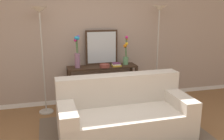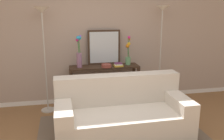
{
  "view_description": "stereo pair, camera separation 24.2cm",
  "coord_description": "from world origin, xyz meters",
  "px_view_note": "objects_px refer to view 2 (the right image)",
  "views": [
    {
      "loc": [
        -0.79,
        -2.54,
        1.9
      ],
      "look_at": [
        0.25,
        1.34,
        0.87
      ],
      "focal_mm": 39.55,
      "sensor_mm": 36.0,
      "label": 1
    },
    {
      "loc": [
        -0.56,
        -2.59,
        1.9
      ],
      "look_at": [
        0.25,
        1.34,
        0.87
      ],
      "focal_mm": 39.55,
      "sensor_mm": 36.0,
      "label": 2
    }
  ],
  "objects_px": {
    "console_table": "(104,78)",
    "fruit_bowl": "(106,66)",
    "vase_tall_flowers": "(79,55)",
    "book_row_under_console": "(88,103)",
    "couch": "(122,115)",
    "floor_lamp_right": "(162,28)",
    "wall_mirror": "(104,47)",
    "vase_short_flowers": "(128,54)",
    "book_stack": "(118,65)",
    "floor_lamp_left": "(43,31)"
  },
  "relations": [
    {
      "from": "wall_mirror",
      "to": "vase_short_flowers",
      "type": "xyz_separation_m",
      "value": [
        0.45,
        -0.14,
        -0.13
      ]
    },
    {
      "from": "floor_lamp_left",
      "to": "book_stack",
      "type": "relative_size",
      "value": 10.55
    },
    {
      "from": "floor_lamp_left",
      "to": "couch",
      "type": "bearing_deg",
      "value": -45.05
    },
    {
      "from": "book_row_under_console",
      "to": "fruit_bowl",
      "type": "bearing_deg",
      "value": -17.12
    },
    {
      "from": "vase_tall_flowers",
      "to": "floor_lamp_left",
      "type": "bearing_deg",
      "value": -173.01
    },
    {
      "from": "vase_tall_flowers",
      "to": "book_row_under_console",
      "type": "xyz_separation_m",
      "value": [
        0.14,
        0.02,
        -0.98
      ]
    },
    {
      "from": "vase_tall_flowers",
      "to": "vase_short_flowers",
      "type": "bearing_deg",
      "value": 1.85
    },
    {
      "from": "floor_lamp_right",
      "to": "wall_mirror",
      "type": "height_order",
      "value": "floor_lamp_right"
    },
    {
      "from": "fruit_bowl",
      "to": "book_stack",
      "type": "xyz_separation_m",
      "value": [
        0.23,
        0.02,
        -0.0
      ]
    },
    {
      "from": "couch",
      "to": "fruit_bowl",
      "type": "bearing_deg",
      "value": 91.35
    },
    {
      "from": "console_table",
      "to": "floor_lamp_left",
      "type": "distance_m",
      "value": 1.46
    },
    {
      "from": "fruit_bowl",
      "to": "console_table",
      "type": "bearing_deg",
      "value": 100.8
    },
    {
      "from": "couch",
      "to": "vase_tall_flowers",
      "type": "height_order",
      "value": "vase_tall_flowers"
    },
    {
      "from": "console_table",
      "to": "floor_lamp_left",
      "type": "bearing_deg",
      "value": -174.98
    },
    {
      "from": "vase_tall_flowers",
      "to": "book_row_under_console",
      "type": "height_order",
      "value": "vase_tall_flowers"
    },
    {
      "from": "couch",
      "to": "vase_short_flowers",
      "type": "bearing_deg",
      "value": 71.08
    },
    {
      "from": "floor_lamp_left",
      "to": "vase_tall_flowers",
      "type": "relative_size",
      "value": 3.12
    },
    {
      "from": "console_table",
      "to": "vase_tall_flowers",
      "type": "bearing_deg",
      "value": -177.54
    },
    {
      "from": "floor_lamp_right",
      "to": "fruit_bowl",
      "type": "distance_m",
      "value": 1.29
    },
    {
      "from": "vase_tall_flowers",
      "to": "fruit_bowl",
      "type": "height_order",
      "value": "vase_tall_flowers"
    },
    {
      "from": "floor_lamp_right",
      "to": "wall_mirror",
      "type": "distance_m",
      "value": 1.17
    },
    {
      "from": "console_table",
      "to": "fruit_bowl",
      "type": "height_order",
      "value": "fruit_bowl"
    },
    {
      "from": "console_table",
      "to": "wall_mirror",
      "type": "relative_size",
      "value": 1.98
    },
    {
      "from": "book_stack",
      "to": "book_row_under_console",
      "type": "xyz_separation_m",
      "value": [
        -0.59,
        0.09,
        -0.77
      ]
    },
    {
      "from": "book_stack",
      "to": "book_row_under_console",
      "type": "height_order",
      "value": "book_stack"
    },
    {
      "from": "floor_lamp_left",
      "to": "vase_short_flowers",
      "type": "relative_size",
      "value": 3.33
    },
    {
      "from": "wall_mirror",
      "to": "book_row_under_console",
      "type": "height_order",
      "value": "wall_mirror"
    },
    {
      "from": "wall_mirror",
      "to": "book_row_under_console",
      "type": "distance_m",
      "value": 1.15
    },
    {
      "from": "fruit_bowl",
      "to": "book_stack",
      "type": "height_order",
      "value": "book_stack"
    },
    {
      "from": "couch",
      "to": "vase_short_flowers",
      "type": "distance_m",
      "value": 1.5
    },
    {
      "from": "console_table",
      "to": "vase_short_flowers",
      "type": "xyz_separation_m",
      "value": [
        0.48,
        0.01,
        0.45
      ]
    },
    {
      "from": "console_table",
      "to": "wall_mirror",
      "type": "xyz_separation_m",
      "value": [
        0.02,
        0.15,
        0.58
      ]
    },
    {
      "from": "console_table",
      "to": "fruit_bowl",
      "type": "relative_size",
      "value": 6.98
    },
    {
      "from": "vase_tall_flowers",
      "to": "vase_short_flowers",
      "type": "xyz_separation_m",
      "value": [
        0.96,
        0.03,
        -0.04
      ]
    },
    {
      "from": "console_table",
      "to": "book_stack",
      "type": "distance_m",
      "value": 0.39
    },
    {
      "from": "book_stack",
      "to": "book_row_under_console",
      "type": "bearing_deg",
      "value": 171.0
    },
    {
      "from": "fruit_bowl",
      "to": "wall_mirror",
      "type": "bearing_deg",
      "value": 89.17
    },
    {
      "from": "wall_mirror",
      "to": "fruit_bowl",
      "type": "height_order",
      "value": "wall_mirror"
    },
    {
      "from": "floor_lamp_right",
      "to": "book_stack",
      "type": "xyz_separation_m",
      "value": [
        -0.85,
        0.0,
        -0.69
      ]
    },
    {
      "from": "floor_lamp_left",
      "to": "wall_mirror",
      "type": "relative_size",
      "value": 2.81
    },
    {
      "from": "couch",
      "to": "floor_lamp_right",
      "type": "distance_m",
      "value": 1.97
    },
    {
      "from": "floor_lamp_left",
      "to": "vase_tall_flowers",
      "type": "distance_m",
      "value": 0.78
    },
    {
      "from": "vase_short_flowers",
      "to": "couch",
      "type": "bearing_deg",
      "value": -108.92
    },
    {
      "from": "console_table",
      "to": "wall_mirror",
      "type": "bearing_deg",
      "value": 80.5
    },
    {
      "from": "floor_lamp_left",
      "to": "wall_mirror",
      "type": "distance_m",
      "value": 1.21
    },
    {
      "from": "wall_mirror",
      "to": "book_stack",
      "type": "xyz_separation_m",
      "value": [
        0.23,
        -0.24,
        -0.31
      ]
    },
    {
      "from": "couch",
      "to": "wall_mirror",
      "type": "distance_m",
      "value": 1.62
    },
    {
      "from": "couch",
      "to": "book_row_under_console",
      "type": "height_order",
      "value": "couch"
    },
    {
      "from": "floor_lamp_right",
      "to": "vase_short_flowers",
      "type": "distance_m",
      "value": 0.82
    },
    {
      "from": "floor_lamp_right",
      "to": "vase_tall_flowers",
      "type": "height_order",
      "value": "floor_lamp_right"
    }
  ]
}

